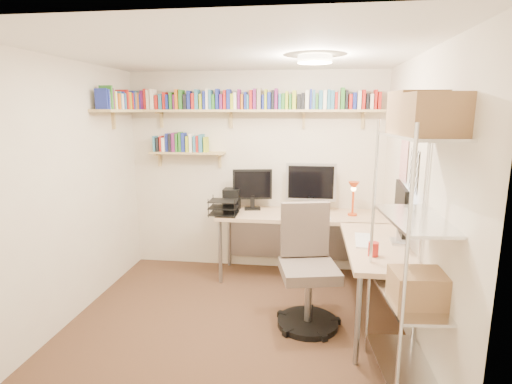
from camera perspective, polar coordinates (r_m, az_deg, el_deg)
ground at (r=4.08m, az=-3.05°, el=-18.19°), size 3.20×3.20×0.00m
room_shell at (r=3.57m, az=-3.24°, el=3.92°), size 3.24×3.04×2.52m
wall_shelves at (r=4.90m, az=-5.27°, el=11.56°), size 3.12×1.09×0.80m
corner_desk at (r=4.56m, az=7.68°, el=-4.08°), size 2.16×2.06×1.40m
office_chair at (r=3.91m, az=7.34°, el=-11.67°), size 0.62×0.62×1.16m
wire_rack at (r=2.90m, az=22.47°, el=0.25°), size 0.49×0.88×2.15m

